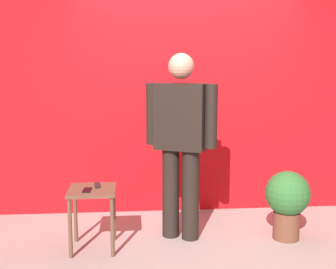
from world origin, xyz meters
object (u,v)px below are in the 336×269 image
at_px(standing_person, 181,137).
at_px(side_table, 93,201).
at_px(cell_phone, 87,190).
at_px(potted_plant, 287,199).
at_px(tv_remote, 97,185).

height_order(standing_person, side_table, standing_person).
height_order(cell_phone, potted_plant, potted_plant).
bearing_deg(potted_plant, standing_person, 172.98).
distance_m(side_table, potted_plant, 1.89).
distance_m(cell_phone, tv_remote, 0.16).
bearing_deg(standing_person, side_table, -166.01).
bearing_deg(cell_phone, potted_plant, 6.96).
relative_size(side_table, cell_phone, 4.05).
distance_m(standing_person, side_table, 1.03).
relative_size(standing_person, side_table, 3.13).
distance_m(standing_person, tv_remote, 0.92).
distance_m(standing_person, potted_plant, 1.22).
bearing_deg(cell_phone, standing_person, 19.54).
bearing_deg(side_table, potted_plant, 2.49).
xyz_separation_m(side_table, tv_remote, (0.04, 0.09, 0.12)).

